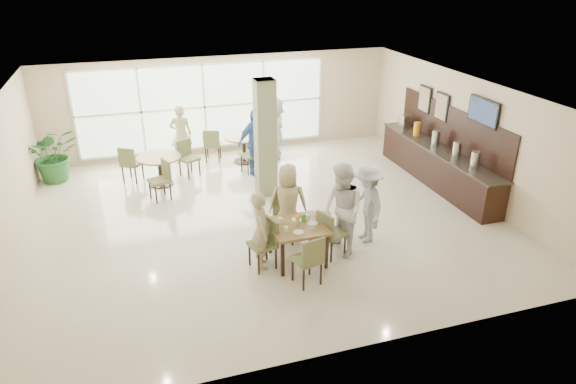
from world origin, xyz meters
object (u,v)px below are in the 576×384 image
object	(u,v)px
round_table_left	(159,163)
adult_a	(255,142)
main_table	(298,229)
teen_left	(261,230)
round_table_right	(244,142)
teen_right	(342,210)
potted_plant	(54,154)
teen_far	(288,202)
adult_standing	(181,134)
adult_b	(275,128)
buffet_counter	(438,163)
teen_standing	(367,203)

from	to	relation	value
round_table_left	adult_a	distance (m)	2.49
main_table	teen_left	bearing A→B (deg)	178.85
round_table_right	teen_right	xyz separation A→B (m)	(0.65, -5.41, 0.35)
round_table_left	teen_right	world-z (taller)	teen_right
main_table	potted_plant	bearing A→B (deg)	130.05
round_table_right	teen_right	bearing A→B (deg)	-83.14
teen_far	adult_standing	bearing A→B (deg)	-54.59
main_table	potted_plant	size ratio (longest dim) A/B	0.71
adult_b	adult_standing	world-z (taller)	adult_b
potted_plant	adult_standing	bearing A→B (deg)	5.00
adult_b	teen_right	bearing A→B (deg)	16.08
teen_right	adult_a	world-z (taller)	teen_right
adult_a	main_table	bearing A→B (deg)	-115.49
main_table	teen_left	size ratio (longest dim) A/B	0.67
teen_left	adult_a	bearing A→B (deg)	-8.80
teen_left	teen_right	size ratio (longest dim) A/B	0.82
buffet_counter	potted_plant	size ratio (longest dim) A/B	3.33
adult_b	adult_standing	xyz separation A→B (m)	(-2.59, 0.36, -0.05)
main_table	adult_b	distance (m)	5.62
round_table_right	adult_a	xyz separation A→B (m)	(0.09, -0.96, 0.31)
buffet_counter	adult_a	bearing A→B (deg)	154.46
adult_b	adult_standing	size ratio (longest dim) A/B	1.06
round_table_left	round_table_right	world-z (taller)	same
teen_left	adult_b	bearing A→B (deg)	-14.65
main_table	teen_left	xyz separation A→B (m)	(-0.69, 0.01, 0.09)
buffet_counter	teen_standing	bearing A→B (deg)	-144.83
round_table_left	teen_standing	world-z (taller)	teen_standing
buffet_counter	adult_a	world-z (taller)	buffet_counter
round_table_right	adult_b	distance (m)	0.98
main_table	teen_far	size ratio (longest dim) A/B	0.62
main_table	teen_right	xyz separation A→B (m)	(0.89, 0.01, 0.25)
teen_left	adult_standing	distance (m)	5.88
main_table	teen_far	distance (m)	0.90
main_table	round_table_right	xyz separation A→B (m)	(0.23, 5.42, -0.09)
round_table_right	teen_standing	xyz separation A→B (m)	(1.33, -5.08, 0.25)
potted_plant	adult_a	size ratio (longest dim) A/B	0.80
round_table_right	buffet_counter	xyz separation A→B (m)	(4.31, -2.98, -0.01)
round_table_right	teen_standing	size ratio (longest dim) A/B	0.66
round_table_left	teen_far	distance (m)	4.24
round_table_right	adult_standing	distance (m)	1.74
adult_standing	teen_standing	bearing A→B (deg)	126.28
teen_left	teen_right	distance (m)	1.59
teen_left	teen_standing	world-z (taller)	teen_standing
round_table_left	adult_standing	distance (m)	1.57
teen_standing	adult_a	world-z (taller)	adult_a
adult_a	round_table_left	bearing A→B (deg)	158.22
main_table	buffet_counter	world-z (taller)	buffet_counter
teen_right	teen_far	bearing A→B (deg)	-147.47
round_table_right	adult_b	size ratio (longest dim) A/B	0.61
potted_plant	teen_right	distance (m)	7.86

